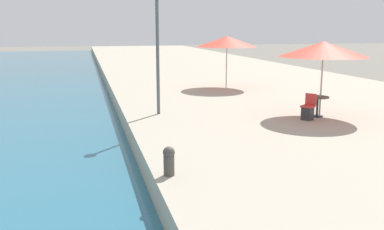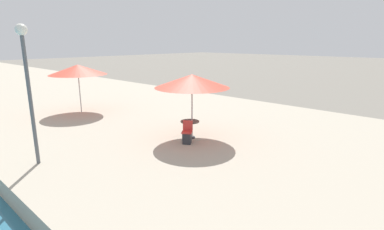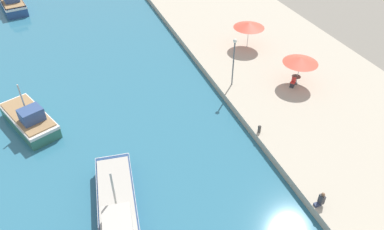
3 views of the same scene
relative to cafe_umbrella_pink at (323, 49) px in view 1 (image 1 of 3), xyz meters
The scene contains 7 objects.
quay_promenade 17.54m from the cafe_umbrella_pink, 86.28° to the left, with size 16.00×90.00×0.69m.
cafe_umbrella_pink is the anchor object (origin of this frame).
cafe_umbrella_white 8.08m from the cafe_umbrella_pink, 96.16° to the left, with size 3.21×3.21×2.75m.
cafe_table 1.91m from the cafe_umbrella_pink, 143.55° to the left, with size 0.80×0.80×0.74m.
cafe_chair_left 2.25m from the cafe_umbrella_pink, 152.36° to the right, with size 0.58×0.57×0.91m.
mooring_bollard 8.39m from the cafe_umbrella_pink, 143.45° to the right, with size 0.26×0.26×0.65m.
lamppost 5.96m from the cafe_umbrella_pink, 160.70° to the left, with size 0.36×0.36×4.56m.
Camera 1 is at (-1.35, 6.09, 3.88)m, focal length 40.00 mm.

